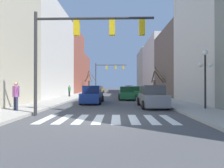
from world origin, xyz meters
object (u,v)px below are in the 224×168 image
object	(u,v)px
car_parked_right_far	(99,90)
traffic_signal_far	(107,71)
car_parked_left_far	(152,97)
traffic_signal_near	(80,38)
car_parked_right_near	(134,91)
street_tree_right_mid	(156,83)
car_driving_toward_lane	(129,89)
street_lamp_right_corner	(205,67)
car_parked_left_near	(93,95)
car_parked_right_mid	(126,93)
street_tree_left_near	(89,82)
pedestrian_crossing_street	(69,90)
pedestrian_near_right_corner	(16,94)

from	to	relation	value
car_parked_right_far	traffic_signal_far	bearing A→B (deg)	-56.58
car_parked_left_far	traffic_signal_near	bearing A→B (deg)	129.45
traffic_signal_far	car_parked_right_far	world-z (taller)	traffic_signal_far
car_parked_right_near	street_tree_right_mid	world-z (taller)	street_tree_right_mid
street_tree_right_mid	traffic_signal_near	bearing A→B (deg)	-116.90
car_driving_toward_lane	car_parked_right_far	world-z (taller)	car_driving_toward_lane
street_lamp_right_corner	car_parked_left_near	distance (m)	9.98
traffic_signal_far	car_parked_right_near	xyz separation A→B (m)	(4.91, -11.27, -4.24)
traffic_signal_near	street_tree_right_mid	size ratio (longest dim) A/B	1.61
car_parked_left_near	car_parked_right_near	bearing A→B (deg)	155.25
street_lamp_right_corner	street_tree_right_mid	size ratio (longest dim) A/B	0.94
street_lamp_right_corner	street_tree_right_mid	bearing A→B (deg)	91.96
car_driving_toward_lane	car_parked_right_mid	size ratio (longest dim) A/B	1.14
car_parked_right_near	street_tree_left_near	world-z (taller)	street_tree_left_near
street_tree_right_mid	car_parked_left_far	bearing A→B (deg)	-104.06
traffic_signal_far	car_parked_left_far	xyz separation A→B (m)	(4.94, -25.46, -4.16)
street_tree_right_mid	car_parked_right_far	bearing A→B (deg)	125.24
car_parked_left_near	pedestrian_crossing_street	xyz separation A→B (m)	(-4.28, 7.38, 0.31)
traffic_signal_far	car_parked_left_far	size ratio (longest dim) A/B	1.64
car_parked_left_far	pedestrian_near_right_corner	xyz separation A→B (m)	(-9.15, -3.11, 0.41)
traffic_signal_far	car_parked_left_far	bearing A→B (deg)	-79.02
pedestrian_near_right_corner	pedestrian_crossing_street	distance (m)	13.55
car_parked_right_near	car_parked_left_far	size ratio (longest dim) A/B	1.04
street_lamp_right_corner	pedestrian_near_right_corner	bearing A→B (deg)	-174.36
street_lamp_right_corner	car_parked_left_far	xyz separation A→B (m)	(-3.22, 1.88, -2.18)
car_parked_left_near	street_tree_right_mid	bearing A→B (deg)	135.35
car_parked_left_far	street_tree_left_near	world-z (taller)	street_tree_left_near
pedestrian_crossing_street	street_tree_left_near	world-z (taller)	street_tree_left_near
car_parked_right_far	pedestrian_crossing_street	bearing A→B (deg)	168.46
street_lamp_right_corner	street_tree_left_near	size ratio (longest dim) A/B	0.82
car_parked_right_far	car_parked_right_mid	bearing A→B (deg)	-163.66
car_driving_toward_lane	car_parked_right_near	world-z (taller)	car_driving_toward_lane
traffic_signal_far	car_parked_right_near	distance (m)	13.00
street_lamp_right_corner	car_parked_left_far	bearing A→B (deg)	149.70
car_parked_left_near	car_parked_right_far	xyz separation A→B (m)	(-1.44, 21.30, -0.06)
street_lamp_right_corner	car_parked_right_far	distance (m)	28.12
pedestrian_near_right_corner	street_tree_right_mid	bearing A→B (deg)	-94.20
traffic_signal_far	street_lamp_right_corner	xyz separation A→B (m)	(8.16, -27.34, -1.98)
car_parked_right_near	car_parked_left_far	bearing A→B (deg)	-179.88
street_lamp_right_corner	car_parked_right_near	bearing A→B (deg)	101.44
traffic_signal_far	pedestrian_crossing_street	distance (m)	16.14
traffic_signal_far	street_tree_left_near	distance (m)	4.78
street_tree_right_mid	car_parked_right_mid	bearing A→B (deg)	-139.15
car_parked_right_near	pedestrian_near_right_corner	world-z (taller)	pedestrian_near_right_corner
car_parked_left_near	car_parked_right_far	distance (m)	21.35
car_parked_left_near	car_driving_toward_lane	size ratio (longest dim) A/B	1.00
traffic_signal_near	car_parked_right_mid	xyz separation A→B (m)	(3.30, 11.35, -3.68)
street_lamp_right_corner	car_parked_left_far	size ratio (longest dim) A/B	0.93
traffic_signal_near	street_tree_right_mid	xyz separation A→B (m)	(7.68, 15.13, -2.40)
car_parked_left_near	car_parked_right_far	size ratio (longest dim) A/B	1.00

